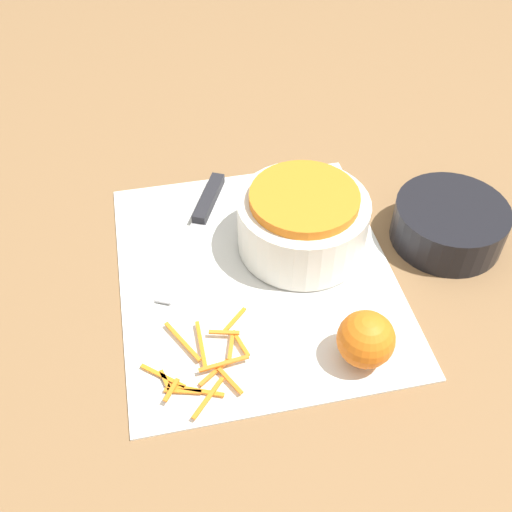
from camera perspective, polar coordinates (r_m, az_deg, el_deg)
ground_plane at (r=0.83m, az=0.00°, el=-1.72°), size 4.00×4.00×0.00m
cutting_board at (r=0.83m, az=0.00°, el=-1.58°), size 0.43×0.37×0.01m
bowl_speckled at (r=0.83m, az=4.47°, el=3.38°), size 0.18×0.18×0.09m
bowl_dark at (r=0.90m, az=17.90°, el=2.97°), size 0.16×0.16×0.06m
knife at (r=0.91m, az=-5.07°, el=4.21°), size 0.24×0.13×0.02m
orange_left at (r=0.72m, az=10.43°, el=-7.80°), size 0.07×0.07×0.07m
peel_pile at (r=0.73m, az=-4.98°, el=-10.21°), size 0.15×0.14×0.01m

